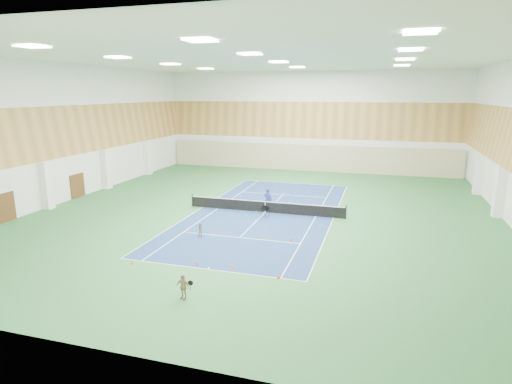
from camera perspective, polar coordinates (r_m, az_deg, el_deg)
ground at (r=34.59m, az=1.23°, el=-2.75°), size 40.00×40.00×0.00m
room_shell at (r=33.45m, az=1.28°, el=7.18°), size 36.00×40.00×12.00m
wood_cladding at (r=33.30m, az=1.29°, el=10.60°), size 36.00×40.00×8.00m
ceiling_light_grid at (r=33.35m, az=1.33°, el=17.35°), size 21.40×25.40×0.06m
court_surface at (r=34.59m, az=1.23°, el=-2.75°), size 10.97×23.77×0.01m
tennis_balls_scatter at (r=34.58m, az=1.23°, el=-2.68°), size 10.57×22.77×0.07m
tennis_net at (r=34.45m, az=1.23°, el=-1.87°), size 12.80×0.10×1.10m
back_curtain at (r=53.16m, az=6.92°, el=4.54°), size 35.40×0.16×3.20m
door_left_a at (r=36.93m, az=-30.47°, el=-1.82°), size 0.08×1.80×2.20m
door_left_b at (r=42.59m, az=-22.70°, el=0.78°), size 0.08×1.80×2.20m
coach at (r=34.89m, az=1.58°, el=-0.99°), size 0.77×0.58×1.91m
child_court at (r=28.93m, az=-7.41°, el=-5.07°), size 0.53×0.44×0.98m
child_apron at (r=20.78m, az=-9.72°, el=-12.33°), size 0.76×0.42×1.22m
ball_cart at (r=33.19m, az=1.22°, el=-2.65°), size 0.64×0.64×0.88m
cone_svc_a at (r=30.08m, az=-9.20°, el=-5.17°), size 0.21×0.21×0.23m
cone_svc_b at (r=29.68m, az=-4.73°, el=-5.32°), size 0.18×0.18×0.20m
cone_svc_c at (r=28.48m, az=1.06°, el=-6.07°), size 0.20×0.20×0.22m
cone_svc_d at (r=28.15m, az=4.72°, el=-6.33°), size 0.21×0.21×0.23m
cone_base_a at (r=25.46m, az=-16.17°, el=-9.02°), size 0.18×0.18×0.20m
cone_base_b at (r=24.62m, az=-7.89°, el=-9.35°), size 0.20×0.20×0.22m
cone_base_c at (r=23.86m, az=-3.02°, el=-10.01°), size 0.20×0.20×0.22m
cone_base_d at (r=22.75m, az=3.02°, el=-11.20°), size 0.20×0.20×0.22m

